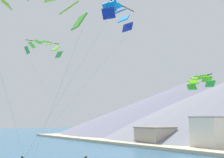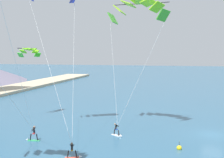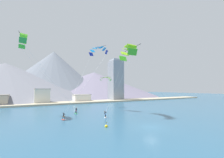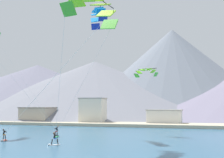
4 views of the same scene
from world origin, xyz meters
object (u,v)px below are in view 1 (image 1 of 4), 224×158
Objects in this scene: parafoil_kite_near_trail at (44,47)px; parafoil_kite_distant_high_outer at (200,80)px; parafoil_kite_mid_center at (116,14)px; parafoil_kite_near_lead at (37,5)px.

parafoil_kite_near_trail is 28.22m from parafoil_kite_distant_high_outer.
parafoil_kite_near_trail reaches higher than parafoil_kite_distant_high_outer.
parafoil_kite_near_trail is 4.21× the size of parafoil_kite_distant_high_outer.
parafoil_kite_mid_center is 12.37m from parafoil_kite_distant_high_outer.
parafoil_kite_near_lead is at bearing -23.39° from parafoil_kite_near_trail.
parafoil_kite_near_trail is 19.71m from parafoil_kite_mid_center.
parafoil_kite_distant_high_outer is at bearing 81.02° from parafoil_kite_near_lead.
parafoil_kite_distant_high_outer is (25.91, 8.07, -7.76)m from parafoil_kite_near_trail.
parafoil_kite_near_lead is at bearing -72.96° from parafoil_kite_mid_center.
parafoil_kite_mid_center is 4.31× the size of parafoil_kite_distant_high_outer.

